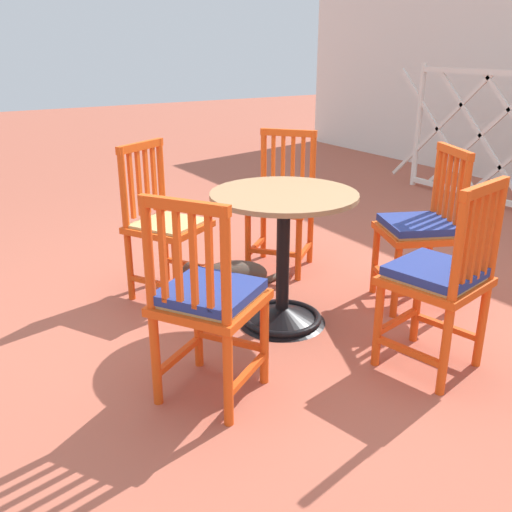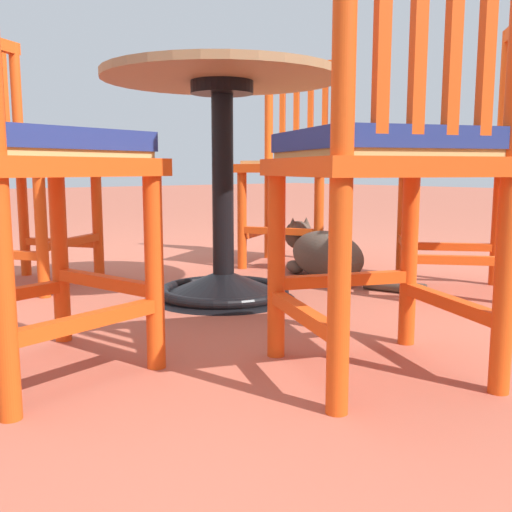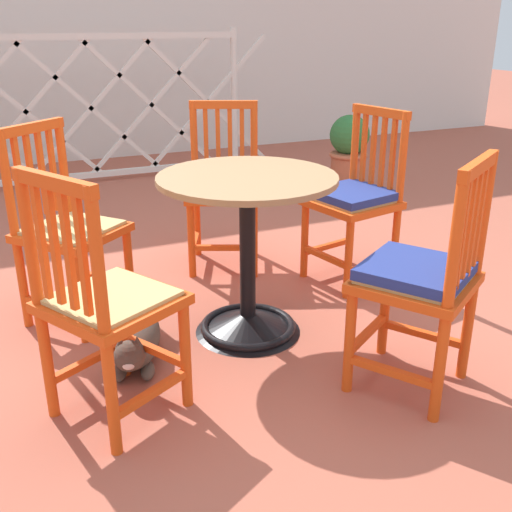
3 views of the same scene
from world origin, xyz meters
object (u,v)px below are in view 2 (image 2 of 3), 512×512
at_px(cafe_table, 223,213).
at_px(orange_chair_tucked_in, 389,160).
at_px(orange_chair_facing_out, 294,168).
at_px(orange_chair_by_planter, 469,168).
at_px(tabby_cat, 322,254).
at_px(orange_chair_at_corner, 21,160).
at_px(orange_chair_near_fence, 23,164).

distance_m(cafe_table, orange_chair_tucked_in, 0.85).
bearing_deg(orange_chair_tucked_in, cafe_table, -103.64).
relative_size(cafe_table, orange_chair_facing_out, 0.83).
xyz_separation_m(orange_chair_by_planter, orange_chair_facing_out, (0.01, -0.84, 0.00)).
bearing_deg(orange_chair_tucked_in, tabby_cat, -130.06).
bearing_deg(orange_chair_by_planter, orange_chair_facing_out, -89.01).
relative_size(cafe_table, orange_chair_at_corner, 0.83).
xyz_separation_m(orange_chair_at_corner, orange_chair_facing_out, (-1.43, -0.71, -0.01)).
xyz_separation_m(orange_chair_tucked_in, orange_chair_facing_out, (-0.88, -1.19, -0.01)).
distance_m(orange_chair_tucked_in, orange_chair_facing_out, 1.48).
bearing_deg(orange_chair_by_planter, orange_chair_at_corner, -5.07).
bearing_deg(tabby_cat, orange_chair_facing_out, -115.03).
height_order(orange_chair_by_planter, orange_chair_facing_out, same).
bearing_deg(orange_chair_near_fence, orange_chair_facing_out, 165.74).
relative_size(orange_chair_facing_out, tabby_cat, 1.23).
relative_size(orange_chair_near_fence, orange_chair_tucked_in, 1.00).
height_order(orange_chair_facing_out, tabby_cat, orange_chair_facing_out).
bearing_deg(orange_chair_tucked_in, orange_chair_facing_out, -126.46).
height_order(cafe_table, orange_chair_tucked_in, orange_chair_tucked_in).
xyz_separation_m(cafe_table, orange_chair_at_corner, (0.75, 0.34, 0.16)).
xyz_separation_m(orange_chair_near_fence, orange_chair_at_corner, (0.34, 0.99, 0.00)).
xyz_separation_m(orange_chair_near_fence, tabby_cat, (-0.94, 0.60, -0.35)).
relative_size(orange_chair_tucked_in, orange_chair_facing_out, 1.00).
bearing_deg(tabby_cat, orange_chair_at_corner, 16.86).
height_order(orange_chair_at_corner, tabby_cat, orange_chair_at_corner).
distance_m(orange_chair_at_corner, tabby_cat, 1.39).
relative_size(orange_chair_at_corner, orange_chair_by_planter, 1.00).
bearing_deg(orange_chair_tucked_in, orange_chair_by_planter, -158.79).
bearing_deg(cafe_table, orange_chair_by_planter, 146.32).
bearing_deg(orange_chair_facing_out, orange_chair_by_planter, 90.99).
bearing_deg(orange_chair_by_planter, cafe_table, -33.68).
bearing_deg(tabby_cat, orange_chair_by_planter, 107.79).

